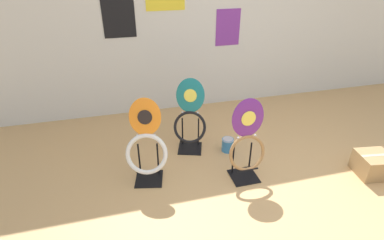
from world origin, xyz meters
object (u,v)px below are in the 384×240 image
Objects in this scene: toilet_seat_display_orange_sun at (147,147)px; storage_box at (373,164)px; toilet_seat_display_teal_sax at (190,119)px; toilet_seat_display_purple_note at (247,143)px; paint_can at (228,144)px.

toilet_seat_display_orange_sun reaches higher than storage_box.
toilet_seat_display_teal_sax is 2.32× the size of storage_box.
paint_can is at bearing 89.85° from toilet_seat_display_purple_note.
paint_can is (0.00, 0.50, -0.34)m from toilet_seat_display_purple_note.
storage_box is at bearing -12.37° from toilet_seat_display_orange_sun.
storage_box is (1.77, -0.97, -0.28)m from toilet_seat_display_teal_sax.
storage_box is (1.35, -0.30, -0.31)m from toilet_seat_display_purple_note.
toilet_seat_display_orange_sun is 1.01m from toilet_seat_display_purple_note.
toilet_seat_display_orange_sun is at bearing -163.81° from paint_can.
paint_can is (0.98, 0.29, -0.31)m from toilet_seat_display_orange_sun.
toilet_seat_display_orange_sun is 2.41m from storage_box.
toilet_seat_display_purple_note reaches higher than storage_box.
toilet_seat_display_orange_sun is 1.03× the size of toilet_seat_display_teal_sax.
paint_can is 1.57m from storage_box.
toilet_seat_display_purple_note is 5.34× the size of paint_can.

